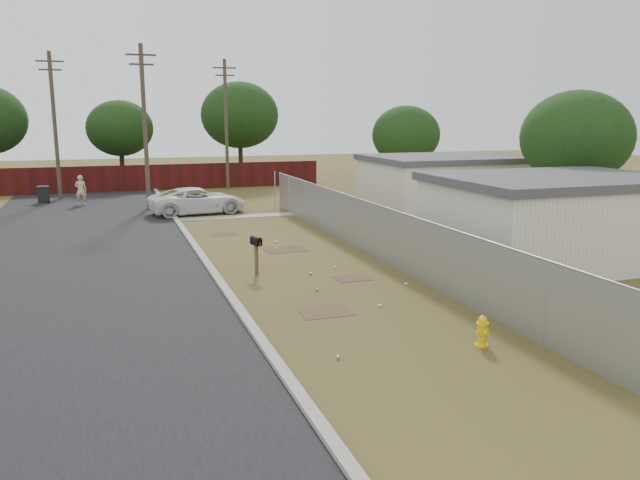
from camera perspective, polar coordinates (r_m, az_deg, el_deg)
name	(u,v)px	position (r m, az deg, el deg)	size (l,w,h in m)	color
ground	(300,267)	(21.74, -1.89, -2.51)	(120.00, 120.00, 0.00)	brown
street	(96,237)	(28.72, -19.77, 0.27)	(15.10, 60.00, 0.12)	black
chainlink_fence	(370,234)	(23.57, 4.64, 0.54)	(0.10, 27.06, 2.02)	#999CA1
privacy_fence	(110,179)	(45.40, -18.69, 5.32)	(30.00, 0.12, 1.80)	#440E10
utility_poles	(146,123)	(40.94, -15.66, 10.23)	(12.60, 8.24, 9.00)	brown
houses	(489,200)	(28.43, 15.22, 3.59)	(9.30, 17.24, 3.10)	white
horizon_trees	(211,124)	(44.31, -9.97, 10.44)	(33.32, 31.94, 7.78)	#382519
fire_hydrant	(482,332)	(14.85, 14.62, -8.10)	(0.37, 0.37, 0.76)	yellow
mailbox	(256,244)	(20.60, -5.86, -0.41)	(0.32, 0.57, 1.30)	brown
pickup_truck	(198,201)	(34.06, -11.12, 3.56)	(2.36, 5.11, 1.42)	white
pedestrian	(81,190)	(39.21, -21.02, 4.28)	(0.65, 0.42, 1.77)	#C8B793
trash_bin	(44,194)	(41.04, -23.96, 3.83)	(0.67, 0.74, 1.02)	black
scattered_litter	(325,277)	(20.25, 0.45, -3.43)	(4.22, 12.67, 0.07)	white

